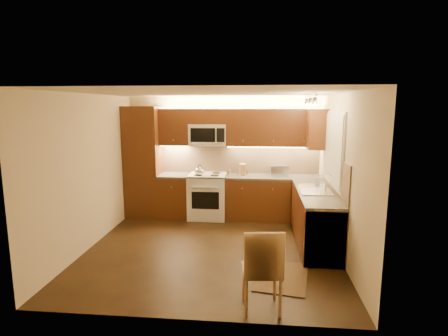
# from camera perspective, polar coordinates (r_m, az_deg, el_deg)

# --- Properties ---
(floor) EXTENTS (4.00, 4.00, 0.01)m
(floor) POSITION_cam_1_polar(r_m,az_deg,el_deg) (6.06, -1.95, -12.60)
(floor) COLOR black
(floor) RESTS_ON ground
(ceiling) EXTENTS (4.00, 4.00, 0.01)m
(ceiling) POSITION_cam_1_polar(r_m,az_deg,el_deg) (5.61, -2.10, 11.75)
(ceiling) COLOR beige
(ceiling) RESTS_ON ground
(wall_back) EXTENTS (4.00, 0.01, 2.50)m
(wall_back) POSITION_cam_1_polar(r_m,az_deg,el_deg) (7.66, -0.09, 1.84)
(wall_back) COLOR #C7B592
(wall_back) RESTS_ON ground
(wall_front) EXTENTS (4.00, 0.01, 2.50)m
(wall_front) POSITION_cam_1_polar(r_m,az_deg,el_deg) (3.78, -5.98, -6.48)
(wall_front) COLOR #C7B592
(wall_front) RESTS_ON ground
(wall_left) EXTENTS (0.01, 4.00, 2.50)m
(wall_left) POSITION_cam_1_polar(r_m,az_deg,el_deg) (6.28, -20.43, -0.53)
(wall_left) COLOR #C7B592
(wall_left) RESTS_ON ground
(wall_right) EXTENTS (0.01, 4.00, 2.50)m
(wall_right) POSITION_cam_1_polar(r_m,az_deg,el_deg) (5.80, 17.99, -1.21)
(wall_right) COLOR #C7B592
(wall_right) RESTS_ON ground
(pantry) EXTENTS (0.70, 0.60, 2.30)m
(pantry) POSITION_cam_1_polar(r_m,az_deg,el_deg) (7.72, -12.58, 0.92)
(pantry) COLOR #401F0D
(pantry) RESTS_ON floor
(base_cab_back_left) EXTENTS (0.62, 0.60, 0.86)m
(base_cab_back_left) POSITION_cam_1_polar(r_m,az_deg,el_deg) (7.69, -7.69, -4.45)
(base_cab_back_left) COLOR #401F0D
(base_cab_back_left) RESTS_ON floor
(counter_back_left) EXTENTS (0.62, 0.60, 0.04)m
(counter_back_left) POSITION_cam_1_polar(r_m,az_deg,el_deg) (7.59, -7.76, -1.15)
(counter_back_left) COLOR #353330
(counter_back_left) RESTS_ON base_cab_back_left
(base_cab_back_right) EXTENTS (1.92, 0.60, 0.86)m
(base_cab_back_right) POSITION_cam_1_polar(r_m,az_deg,el_deg) (7.50, 7.65, -4.81)
(base_cab_back_right) COLOR #401F0D
(base_cab_back_right) RESTS_ON floor
(counter_back_right) EXTENTS (1.92, 0.60, 0.04)m
(counter_back_right) POSITION_cam_1_polar(r_m,az_deg,el_deg) (7.40, 7.73, -1.44)
(counter_back_right) COLOR #353330
(counter_back_right) RESTS_ON base_cab_back_right
(base_cab_right) EXTENTS (0.60, 2.00, 0.86)m
(base_cab_right) POSITION_cam_1_polar(r_m,az_deg,el_deg) (6.32, 14.14, -7.81)
(base_cab_right) COLOR #401F0D
(base_cab_right) RESTS_ON floor
(counter_right) EXTENTS (0.60, 2.00, 0.04)m
(counter_right) POSITION_cam_1_polar(r_m,az_deg,el_deg) (6.20, 14.31, -3.84)
(counter_right) COLOR #353330
(counter_right) RESTS_ON base_cab_right
(dishwasher) EXTENTS (0.58, 0.60, 0.84)m
(dishwasher) POSITION_cam_1_polar(r_m,az_deg,el_deg) (5.66, 15.20, -9.92)
(dishwasher) COLOR silver
(dishwasher) RESTS_ON floor
(backsplash_back) EXTENTS (3.30, 0.02, 0.60)m
(backsplash_back) POSITION_cam_1_polar(r_m,az_deg,el_deg) (7.64, 2.52, 1.42)
(backsplash_back) COLOR tan
(backsplash_back) RESTS_ON wall_back
(backsplash_right) EXTENTS (0.02, 2.00, 0.60)m
(backsplash_right) POSITION_cam_1_polar(r_m,az_deg,el_deg) (6.19, 17.09, -0.96)
(backsplash_right) COLOR tan
(backsplash_right) RESTS_ON wall_right
(upper_cab_back_left) EXTENTS (0.62, 0.35, 0.75)m
(upper_cab_back_left) POSITION_cam_1_polar(r_m,az_deg,el_deg) (7.59, -7.72, 6.42)
(upper_cab_back_left) COLOR #401F0D
(upper_cab_back_left) RESTS_ON wall_back
(upper_cab_back_right) EXTENTS (1.92, 0.35, 0.75)m
(upper_cab_back_right) POSITION_cam_1_polar(r_m,az_deg,el_deg) (7.40, 7.87, 6.33)
(upper_cab_back_right) COLOR #401F0D
(upper_cab_back_right) RESTS_ON wall_back
(upper_cab_bridge) EXTENTS (0.76, 0.35, 0.31)m
(upper_cab_bridge) POSITION_cam_1_polar(r_m,az_deg,el_deg) (7.46, -2.54, 8.13)
(upper_cab_bridge) COLOR #401F0D
(upper_cab_bridge) RESTS_ON wall_back
(upper_cab_right_corner) EXTENTS (0.35, 0.50, 0.75)m
(upper_cab_right_corner) POSITION_cam_1_polar(r_m,az_deg,el_deg) (7.05, 14.43, 5.96)
(upper_cab_right_corner) COLOR #401F0D
(upper_cab_right_corner) RESTS_ON wall_right
(stove) EXTENTS (0.76, 0.65, 0.92)m
(stove) POSITION_cam_1_polar(r_m,az_deg,el_deg) (7.53, -2.60, -4.43)
(stove) COLOR silver
(stove) RESTS_ON floor
(microwave) EXTENTS (0.76, 0.38, 0.44)m
(microwave) POSITION_cam_1_polar(r_m,az_deg,el_deg) (7.46, -2.53, 5.25)
(microwave) COLOR silver
(microwave) RESTS_ON wall_back
(window_frame) EXTENTS (0.03, 1.44, 1.24)m
(window_frame) POSITION_cam_1_polar(r_m,az_deg,el_deg) (6.27, 16.95, 2.88)
(window_frame) COLOR silver
(window_frame) RESTS_ON wall_right
(window_blinds) EXTENTS (0.02, 1.36, 1.16)m
(window_blinds) POSITION_cam_1_polar(r_m,az_deg,el_deg) (6.27, 16.77, 2.89)
(window_blinds) COLOR silver
(window_blinds) RESTS_ON wall_right
(sink) EXTENTS (0.52, 0.86, 0.15)m
(sink) POSITION_cam_1_polar(r_m,az_deg,el_deg) (6.32, 14.14, -2.68)
(sink) COLOR silver
(sink) RESTS_ON counter_right
(faucet) EXTENTS (0.20, 0.04, 0.30)m
(faucet) POSITION_cam_1_polar(r_m,az_deg,el_deg) (6.34, 15.78, -2.03)
(faucet) COLOR silver
(faucet) RESTS_ON counter_right
(track_light_bar) EXTENTS (0.04, 1.20, 0.03)m
(track_light_bar) POSITION_cam_1_polar(r_m,az_deg,el_deg) (6.01, 13.51, 10.97)
(track_light_bar) COLOR silver
(track_light_bar) RESTS_ON ceiling
(kettle) EXTENTS (0.25, 0.25, 0.22)m
(kettle) POSITION_cam_1_polar(r_m,az_deg,el_deg) (7.30, -3.88, -0.31)
(kettle) COLOR silver
(kettle) RESTS_ON stove
(toaster_oven) EXTENTS (0.40, 0.32, 0.22)m
(toaster_oven) POSITION_cam_1_polar(r_m,az_deg,el_deg) (7.48, 8.60, -0.34)
(toaster_oven) COLOR silver
(toaster_oven) RESTS_ON counter_back_right
(knife_block) EXTENTS (0.14, 0.19, 0.23)m
(knife_block) POSITION_cam_1_polar(r_m,az_deg,el_deg) (7.46, 2.92, -0.21)
(knife_block) COLOR #996F45
(knife_block) RESTS_ON counter_back_right
(spice_jar_a) EXTENTS (0.05, 0.05, 0.10)m
(spice_jar_a) POSITION_cam_1_polar(r_m,az_deg,el_deg) (7.64, 0.92, -0.45)
(spice_jar_a) COLOR silver
(spice_jar_a) RESTS_ON counter_back_right
(spice_jar_b) EXTENTS (0.04, 0.04, 0.09)m
(spice_jar_b) POSITION_cam_1_polar(r_m,az_deg,el_deg) (7.57, 3.66, -0.64)
(spice_jar_b) COLOR brown
(spice_jar_b) RESTS_ON counter_back_right
(spice_jar_c) EXTENTS (0.05, 0.05, 0.09)m
(spice_jar_c) POSITION_cam_1_polar(r_m,az_deg,el_deg) (7.60, 3.32, -0.56)
(spice_jar_c) COLOR silver
(spice_jar_c) RESTS_ON counter_back_right
(spice_jar_d) EXTENTS (0.06, 0.06, 0.09)m
(spice_jar_d) POSITION_cam_1_polar(r_m,az_deg,el_deg) (7.62, 0.90, -0.53)
(spice_jar_d) COLOR olive
(spice_jar_d) RESTS_ON counter_back_right
(soap_bottle) EXTENTS (0.10, 0.10, 0.19)m
(soap_bottle) POSITION_cam_1_polar(r_m,az_deg,el_deg) (6.75, 14.54, -1.75)
(soap_bottle) COLOR silver
(soap_bottle) RESTS_ON counter_right
(rug) EXTENTS (0.82, 1.08, 0.01)m
(rug) POSITION_cam_1_polar(r_m,az_deg,el_deg) (5.20, 9.15, -16.57)
(rug) COLOR black
(rug) RESTS_ON floor
(dining_chair) EXTENTS (0.49, 0.49, 0.99)m
(dining_chair) POSITION_cam_1_polar(r_m,az_deg,el_deg) (4.26, 5.95, -15.44)
(dining_chair) COLOR #996F45
(dining_chair) RESTS_ON floor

